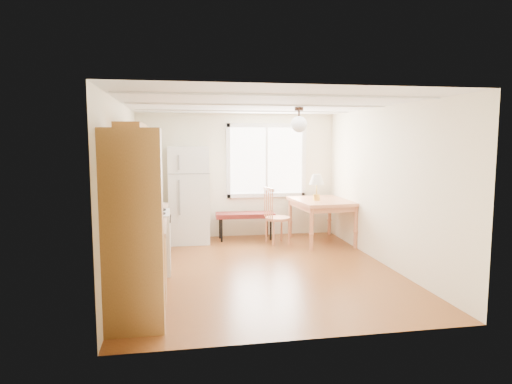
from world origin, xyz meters
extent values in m
cube|color=#5D2E13|center=(0.00, 0.00, 0.00)|extent=(4.60, 5.60, 0.12)
cube|color=white|center=(0.00, 0.00, 2.50)|extent=(4.60, 5.60, 0.12)
cube|color=#FCF1C9|center=(0.00, 2.50, 1.25)|extent=(4.60, 0.10, 2.50)
cube|color=#FCF1C9|center=(0.00, -2.50, 1.25)|extent=(4.60, 0.10, 2.50)
cube|color=#FCF1C9|center=(-2.00, 0.00, 1.25)|extent=(0.10, 5.60, 2.50)
cube|color=#FCF1C9|center=(2.00, 0.00, 1.25)|extent=(0.10, 5.60, 2.50)
cube|color=brown|center=(-1.70, -1.85, 1.05)|extent=(0.60, 0.60, 2.10)
cube|color=brown|center=(-1.70, -0.85, 0.43)|extent=(0.60, 1.10, 0.86)
cube|color=tan|center=(-1.69, -0.85, 0.88)|extent=(0.62, 1.14, 0.04)
cube|color=white|center=(-1.68, 0.20, 0.45)|extent=(0.65, 0.76, 0.90)
cube|color=brown|center=(-1.70, 0.95, 0.43)|extent=(0.60, 0.60, 0.86)
cube|color=brown|center=(-1.83, -0.15, 1.85)|extent=(0.33, 1.60, 0.70)
cube|color=white|center=(0.60, 2.48, 1.55)|extent=(1.50, 0.02, 1.35)
cylinder|color=black|center=(0.70, 0.40, 2.46)|extent=(0.14, 0.14, 0.06)
cylinder|color=black|center=(0.70, 0.40, 2.36)|extent=(0.03, 0.03, 0.16)
sphere|color=white|center=(0.70, 0.40, 2.22)|extent=(0.26, 0.26, 0.26)
cube|color=white|center=(-1.00, 2.12, 0.92)|extent=(0.78, 0.78, 1.84)
cube|color=gray|center=(-1.00, 1.74, 1.35)|extent=(0.76, 0.02, 0.02)
cube|color=gray|center=(-1.19, 1.73, 1.11)|extent=(0.03, 0.03, 1.11)
cube|color=#571714|center=(0.10, 2.14, 0.49)|extent=(1.18, 0.48, 0.09)
cylinder|color=black|center=(-0.39, 1.97, 0.22)|extent=(0.04, 0.04, 0.45)
cylinder|color=black|center=(0.59, 1.97, 0.22)|extent=(0.04, 0.04, 0.45)
cylinder|color=black|center=(-0.39, 2.30, 0.22)|extent=(0.04, 0.04, 0.45)
cylinder|color=black|center=(0.59, 2.30, 0.22)|extent=(0.04, 0.04, 0.45)
cube|color=#B86C47|center=(1.50, 1.60, 0.80)|extent=(1.09, 1.40, 0.06)
cube|color=#B86C47|center=(1.50, 1.60, 0.72)|extent=(0.99, 1.30, 0.10)
cylinder|color=#B86C47|center=(1.11, 0.97, 0.39)|extent=(0.07, 0.07, 0.77)
cylinder|color=#B86C47|center=(1.97, 1.03, 0.39)|extent=(0.07, 0.07, 0.77)
cylinder|color=#B86C47|center=(1.03, 2.17, 0.39)|extent=(0.07, 0.07, 0.77)
cylinder|color=#B86C47|center=(1.89, 2.23, 0.39)|extent=(0.07, 0.07, 0.77)
cylinder|color=#B86C47|center=(0.66, 1.67, 0.48)|extent=(0.47, 0.47, 0.05)
cylinder|color=#B86C47|center=(0.53, 1.48, 0.24)|extent=(0.04, 0.04, 0.48)
cylinder|color=#B86C47|center=(0.85, 1.55, 0.24)|extent=(0.04, 0.04, 0.48)
cylinder|color=#B86C47|center=(0.46, 1.79, 0.24)|extent=(0.04, 0.04, 0.48)
cylinder|color=#B86C47|center=(0.78, 1.86, 0.24)|extent=(0.04, 0.04, 0.48)
cylinder|color=gold|center=(1.37, 1.53, 0.89)|extent=(0.13, 0.13, 0.11)
cylinder|color=gold|center=(1.37, 1.53, 1.04)|extent=(0.02, 0.02, 0.19)
cone|color=white|center=(1.37, 1.53, 1.23)|extent=(0.29, 0.29, 0.19)
cube|color=black|center=(-1.72, -1.25, 0.94)|extent=(0.22, 0.26, 0.09)
cube|color=black|center=(-1.72, -1.35, 1.14)|extent=(0.20, 0.09, 0.31)
cylinder|color=black|center=(-1.72, -1.19, 1.05)|extent=(0.15, 0.15, 0.13)
cylinder|color=red|center=(-1.73, -0.41, 0.98)|extent=(0.11, 0.11, 0.16)
sphere|color=red|center=(-1.73, -0.41, 1.08)|extent=(0.06, 0.06, 0.06)
camera|label=1|loc=(-1.27, -6.69, 1.99)|focal=32.00mm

